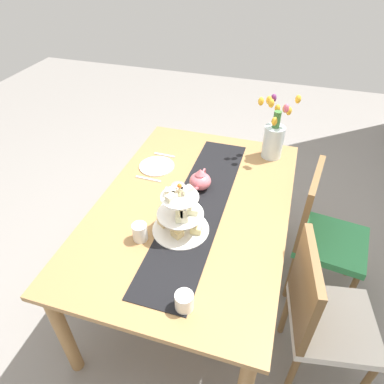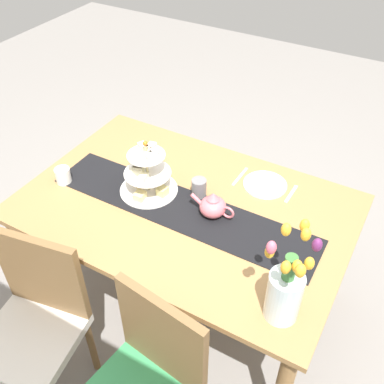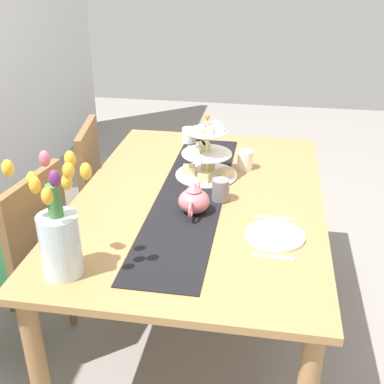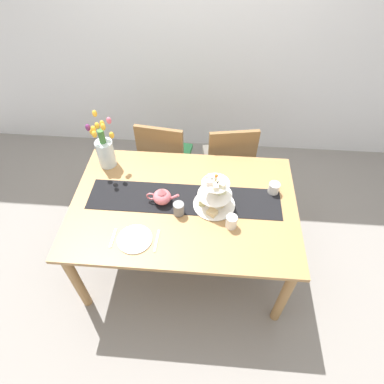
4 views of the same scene
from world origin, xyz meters
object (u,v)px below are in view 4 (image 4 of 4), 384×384
cream_jug (274,188)px  dinner_plate_left (135,239)px  teapot (162,196)px  dining_table (184,211)px  mug_grey (179,209)px  mug_white_text (231,222)px  fork_left (113,238)px  chair_left (165,156)px  tiered_cake_stand (214,196)px  tulip_vase (105,149)px  knife_left (157,241)px  chair_right (228,159)px

cream_jug → dinner_plate_left: cream_jug is taller
teapot → cream_jug: size_ratio=2.80×
dining_table → mug_grey: 0.18m
dinner_plate_left → mug_white_text: (0.63, 0.16, 0.04)m
fork_left → chair_left: bearing=80.9°
cream_jug → tiered_cake_stand: bearing=-159.6°
dining_table → cream_jug: cream_jug is taller
dining_table → tulip_vase: size_ratio=3.77×
knife_left → fork_left: bearing=180.0°
dinner_plate_left → fork_left: 0.15m
mug_white_text → knife_left: bearing=-161.7°
knife_left → chair_right: bearing=66.3°
chair_right → knife_left: bearing=-113.7°
tiered_cake_stand → chair_left: bearing=121.7°
tulip_vase → chair_right: bearing=22.2°
chair_left → fork_left: chair_left is taller
dinner_plate_left → mug_grey: mug_grey is taller
tulip_vase → mug_white_text: size_ratio=4.55×
chair_right → knife_left: size_ratio=5.35×
tiered_cake_stand → tulip_vase: 0.94m
dining_table → chair_left: chair_left is taller
dining_table → mug_white_text: bearing=-27.6°
teapot → chair_left: bearing=97.7°
tulip_vase → cream_jug: size_ratio=5.09×
fork_left → teapot: bearing=50.2°
tulip_vase → mug_grey: size_ratio=4.55×
mug_grey → mug_white_text: size_ratio=1.00×
chair_left → knife_left: (0.11, -1.11, 0.25)m
chair_left → cream_jug: size_ratio=10.71×
dining_table → cream_jug: bearing=13.9°
teapot → tulip_vase: size_ratio=0.55×
tulip_vase → dinner_plate_left: 0.80m
chair_right → tulip_vase: size_ratio=2.10×
cream_jug → mug_white_text: 0.46m
dining_table → chair_right: size_ratio=1.79×
tulip_vase → fork_left: bearing=-73.4°
tulip_vase → dining_table: bearing=-29.6°
teapot → dinner_plate_left: teapot is taller
dinner_plate_left → tiered_cake_stand: bearing=33.6°
dining_table → tiered_cake_stand: bearing=-0.1°
chair_left → mug_grey: size_ratio=9.58×
teapot → mug_grey: bearing=-36.5°
dinner_plate_left → dining_table: bearing=49.3°
tulip_vase → fork_left: 0.75m
tulip_vase → fork_left: (0.21, -0.70, -0.15)m
tulip_vase → mug_white_text: bearing=-28.9°
dinner_plate_left → mug_white_text: bearing=14.3°
dining_table → dinner_plate_left: dinner_plate_left is taller
chair_left → tiered_cake_stand: size_ratio=2.99×
fork_left → mug_grey: (0.41, 0.24, 0.05)m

